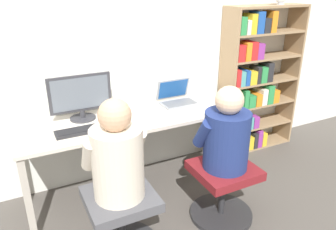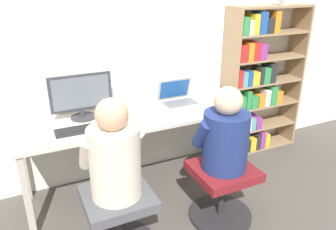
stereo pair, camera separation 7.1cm
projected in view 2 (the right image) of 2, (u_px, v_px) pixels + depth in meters
name	position (u px, v px, depth m)	size (l,w,h in m)	color
ground_plane	(149.00, 206.00, 2.84)	(14.00, 14.00, 0.00)	#4C4742
wall_back	(118.00, 43.00, 2.90)	(10.00, 0.05, 2.60)	silver
desk	(135.00, 124.00, 2.84)	(1.94, 0.61, 0.73)	beige
desktop_monitor	(81.00, 97.00, 2.70)	(0.51, 0.21, 0.38)	#333338
laptop	(178.00, 99.00, 3.08)	(0.33, 0.27, 0.22)	gray
keyboard	(85.00, 129.00, 2.55)	(0.46, 0.14, 0.03)	#232326
computer_mouse_by_keyboard	(122.00, 122.00, 2.64)	(0.06, 0.11, 0.04)	#99999E
office_chair_left	(119.00, 218.00, 2.30)	(0.51, 0.51, 0.47)	#262628
office_chair_right	(222.00, 189.00, 2.61)	(0.51, 0.51, 0.47)	#262628
person_at_monitor	(114.00, 156.00, 2.11)	(0.42, 0.35, 0.69)	beige
person_at_laptop	(225.00, 135.00, 2.43)	(0.42, 0.34, 0.65)	navy
bookshelf	(256.00, 87.00, 3.52)	(0.91, 0.28, 1.58)	#997A56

